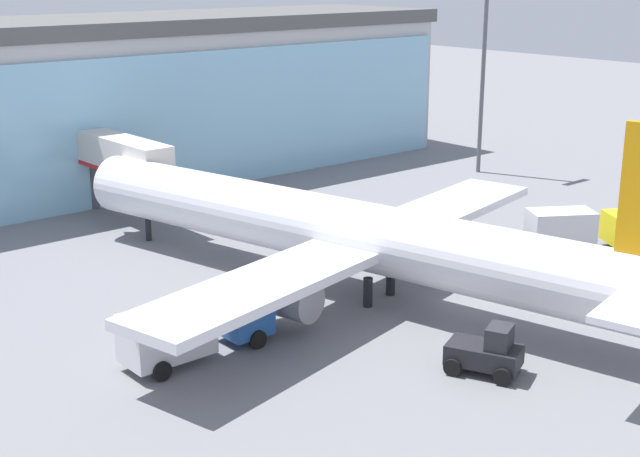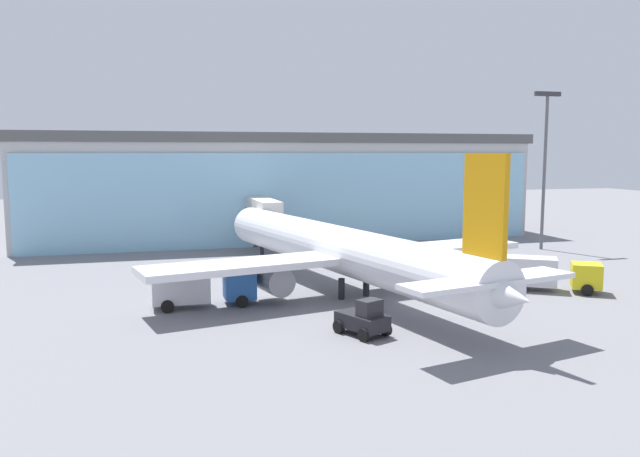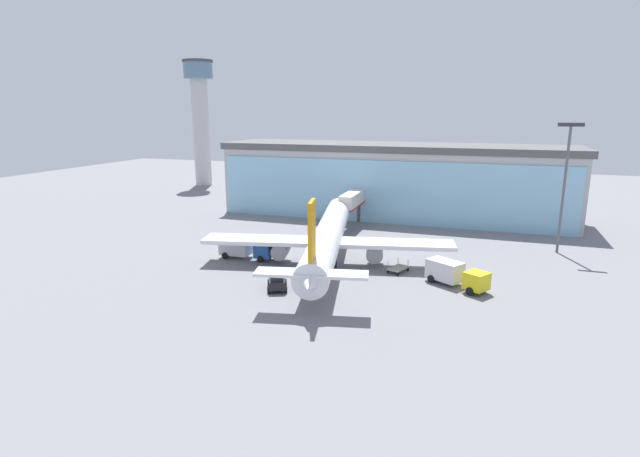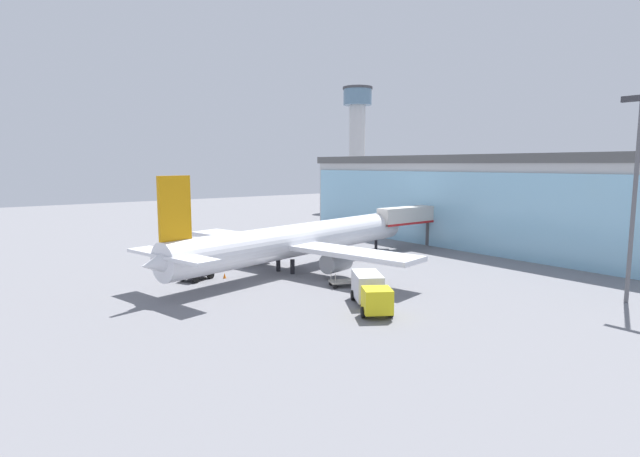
{
  "view_description": "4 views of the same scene",
  "coord_description": "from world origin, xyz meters",
  "px_view_note": "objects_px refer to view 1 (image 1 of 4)",
  "views": [
    {
      "loc": [
        -33.42,
        -28.36,
        17.31
      ],
      "look_at": [
        -2.07,
        8.46,
        3.03
      ],
      "focal_mm": 50.0,
      "sensor_mm": 36.0,
      "label": 1
    },
    {
      "loc": [
        -16.97,
        -40.53,
        11.1
      ],
      "look_at": [
        -3.59,
        7.29,
        4.98
      ],
      "focal_mm": 35.0,
      "sensor_mm": 36.0,
      "label": 2
    },
    {
      "loc": [
        16.79,
        -53.42,
        19.3
      ],
      "look_at": [
        -3.99,
        7.55,
        4.05
      ],
      "focal_mm": 28.0,
      "sensor_mm": 36.0,
      "label": 3
    },
    {
      "loc": [
        43.86,
        -26.41,
        12.02
      ],
      "look_at": [
        -0.38,
        7.51,
        4.82
      ],
      "focal_mm": 28.0,
      "sensor_mm": 36.0,
      "label": 4
    }
  ],
  "objects_px": {
    "jet_bridge": "(118,156)",
    "catering_truck": "(193,328)",
    "apron_light_mast": "(484,49)",
    "baggage_cart": "(473,254)",
    "safety_cone_wingtip": "(530,242)",
    "safety_cone_nose": "(455,341)",
    "airplane": "(347,233)",
    "pushback_tug": "(487,352)",
    "fuel_truck": "(581,228)"
  },
  "relations": [
    {
      "from": "safety_cone_wingtip",
      "to": "fuel_truck",
      "type": "bearing_deg",
      "value": -55.26
    },
    {
      "from": "baggage_cart",
      "to": "safety_cone_nose",
      "type": "relative_size",
      "value": 5.81
    },
    {
      "from": "apron_light_mast",
      "to": "pushback_tug",
      "type": "xyz_separation_m",
      "value": [
        -30.98,
        -26.35,
        -9.63
      ]
    },
    {
      "from": "pushback_tug",
      "to": "safety_cone_nose",
      "type": "bearing_deg",
      "value": -44.98
    },
    {
      "from": "apron_light_mast",
      "to": "airplane",
      "type": "distance_m",
      "value": 33.21
    },
    {
      "from": "fuel_truck",
      "to": "baggage_cart",
      "type": "distance_m",
      "value": 7.55
    },
    {
      "from": "apron_light_mast",
      "to": "safety_cone_nose",
      "type": "xyz_separation_m",
      "value": [
        -29.91,
        -23.6,
        -10.33
      ]
    },
    {
      "from": "safety_cone_nose",
      "to": "airplane",
      "type": "bearing_deg",
      "value": 83.08
    },
    {
      "from": "airplane",
      "to": "baggage_cart",
      "type": "xyz_separation_m",
      "value": [
        9.38,
        -1.06,
        -2.88
      ]
    },
    {
      "from": "jet_bridge",
      "to": "safety_cone_wingtip",
      "type": "xyz_separation_m",
      "value": [
        16.84,
        -22.69,
        -4.31
      ]
    },
    {
      "from": "catering_truck",
      "to": "safety_cone_wingtip",
      "type": "xyz_separation_m",
      "value": [
        25.61,
        0.35,
        -1.19
      ]
    },
    {
      "from": "jet_bridge",
      "to": "baggage_cart",
      "type": "distance_m",
      "value": 25.52
    },
    {
      "from": "baggage_cart",
      "to": "safety_cone_wingtip",
      "type": "relative_size",
      "value": 5.81
    },
    {
      "from": "pushback_tug",
      "to": "safety_cone_wingtip",
      "type": "xyz_separation_m",
      "value": [
        16.64,
        10.11,
        -0.7
      ]
    },
    {
      "from": "baggage_cart",
      "to": "safety_cone_wingtip",
      "type": "xyz_separation_m",
      "value": [
        5.12,
        -0.39,
        -0.23
      ]
    },
    {
      "from": "catering_truck",
      "to": "fuel_truck",
      "type": "height_order",
      "value": "same"
    },
    {
      "from": "fuel_truck",
      "to": "baggage_cart",
      "type": "bearing_deg",
      "value": -170.81
    },
    {
      "from": "fuel_truck",
      "to": "safety_cone_wingtip",
      "type": "xyz_separation_m",
      "value": [
        -1.76,
        2.54,
        -1.19
      ]
    },
    {
      "from": "fuel_truck",
      "to": "pushback_tug",
      "type": "height_order",
      "value": "fuel_truck"
    },
    {
      "from": "jet_bridge",
      "to": "pushback_tug",
      "type": "bearing_deg",
      "value": 179.51
    },
    {
      "from": "jet_bridge",
      "to": "baggage_cart",
      "type": "bearing_deg",
      "value": -153.12
    },
    {
      "from": "airplane",
      "to": "pushback_tug",
      "type": "bearing_deg",
      "value": 157.15
    },
    {
      "from": "baggage_cart",
      "to": "pushback_tug",
      "type": "distance_m",
      "value": 15.59
    },
    {
      "from": "catering_truck",
      "to": "pushback_tug",
      "type": "relative_size",
      "value": 2.0
    },
    {
      "from": "apron_light_mast",
      "to": "pushback_tug",
      "type": "distance_m",
      "value": 41.79
    },
    {
      "from": "apron_light_mast",
      "to": "baggage_cart",
      "type": "bearing_deg",
      "value": -140.83
    },
    {
      "from": "airplane",
      "to": "catering_truck",
      "type": "height_order",
      "value": "airplane"
    },
    {
      "from": "jet_bridge",
      "to": "catering_truck",
      "type": "xyz_separation_m",
      "value": [
        -8.77,
        -23.04,
        -3.12
      ]
    },
    {
      "from": "safety_cone_nose",
      "to": "pushback_tug",
      "type": "bearing_deg",
      "value": -111.16
    },
    {
      "from": "jet_bridge",
      "to": "airplane",
      "type": "distance_m",
      "value": 21.4
    },
    {
      "from": "catering_truck",
      "to": "safety_cone_wingtip",
      "type": "relative_size",
      "value": 13.3
    },
    {
      "from": "jet_bridge",
      "to": "fuel_truck",
      "type": "distance_m",
      "value": 31.5
    },
    {
      "from": "fuel_truck",
      "to": "baggage_cart",
      "type": "relative_size",
      "value": 2.3
    },
    {
      "from": "jet_bridge",
      "to": "apron_light_mast",
      "type": "xyz_separation_m",
      "value": [
        31.18,
        -6.44,
        6.01
      ]
    },
    {
      "from": "pushback_tug",
      "to": "catering_truck",
      "type": "bearing_deg",
      "value": 18.77
    },
    {
      "from": "airplane",
      "to": "fuel_truck",
      "type": "distance_m",
      "value": 16.86
    },
    {
      "from": "baggage_cart",
      "to": "safety_cone_wingtip",
      "type": "bearing_deg",
      "value": 107.43
    },
    {
      "from": "airplane",
      "to": "safety_cone_wingtip",
      "type": "bearing_deg",
      "value": -108.11
    },
    {
      "from": "catering_truck",
      "to": "baggage_cart",
      "type": "height_order",
      "value": "catering_truck"
    },
    {
      "from": "airplane",
      "to": "safety_cone_wingtip",
      "type": "distance_m",
      "value": 14.91
    },
    {
      "from": "catering_truck",
      "to": "pushback_tug",
      "type": "bearing_deg",
      "value": -47.77
    },
    {
      "from": "safety_cone_wingtip",
      "to": "catering_truck",
      "type": "bearing_deg",
      "value": -179.22
    },
    {
      "from": "catering_truck",
      "to": "fuel_truck",
      "type": "bearing_deg",
      "value": -4.94
    },
    {
      "from": "safety_cone_nose",
      "to": "safety_cone_wingtip",
      "type": "height_order",
      "value": "same"
    },
    {
      "from": "pushback_tug",
      "to": "safety_cone_nose",
      "type": "xyz_separation_m",
      "value": [
        1.06,
        2.75,
        -0.7
      ]
    },
    {
      "from": "apron_light_mast",
      "to": "safety_cone_nose",
      "type": "distance_m",
      "value": 39.48
    },
    {
      "from": "airplane",
      "to": "baggage_cart",
      "type": "relative_size",
      "value": 12.5
    },
    {
      "from": "airplane",
      "to": "pushback_tug",
      "type": "distance_m",
      "value": 12.0
    },
    {
      "from": "apron_light_mast",
      "to": "baggage_cart",
      "type": "height_order",
      "value": "apron_light_mast"
    },
    {
      "from": "pushback_tug",
      "to": "safety_cone_nose",
      "type": "relative_size",
      "value": 6.64
    }
  ]
}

